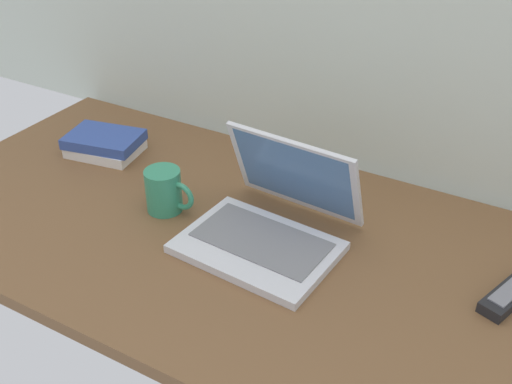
{
  "coord_description": "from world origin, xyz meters",
  "views": [
    {
      "loc": [
        0.53,
        -0.89,
        0.8
      ],
      "look_at": [
        0.02,
        0.0,
        0.15
      ],
      "focal_mm": 42.91,
      "sensor_mm": 36.0,
      "label": 1
    }
  ],
  "objects_px": {
    "coffee_mug": "(165,191)",
    "book_stack": "(105,144)",
    "remote_control_near": "(511,293)",
    "laptop": "(271,221)"
  },
  "relations": [
    {
      "from": "coffee_mug",
      "to": "remote_control_near",
      "type": "bearing_deg",
      "value": 6.32
    },
    {
      "from": "laptop",
      "to": "coffee_mug",
      "type": "distance_m",
      "value": 0.26
    },
    {
      "from": "laptop",
      "to": "remote_control_near",
      "type": "xyz_separation_m",
      "value": [
        0.47,
        0.06,
        -0.03
      ]
    },
    {
      "from": "laptop",
      "to": "coffee_mug",
      "type": "height_order",
      "value": "laptop"
    },
    {
      "from": "coffee_mug",
      "to": "book_stack",
      "type": "xyz_separation_m",
      "value": [
        -0.3,
        0.13,
        -0.02
      ]
    },
    {
      "from": "remote_control_near",
      "to": "book_stack",
      "type": "bearing_deg",
      "value": 176.99
    },
    {
      "from": "coffee_mug",
      "to": "book_stack",
      "type": "relative_size",
      "value": 0.58
    },
    {
      "from": "remote_control_near",
      "to": "book_stack",
      "type": "distance_m",
      "value": 1.03
    },
    {
      "from": "coffee_mug",
      "to": "remote_control_near",
      "type": "relative_size",
      "value": 0.72
    },
    {
      "from": "remote_control_near",
      "to": "book_stack",
      "type": "height_order",
      "value": "book_stack"
    }
  ]
}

